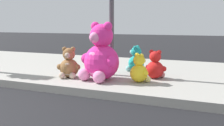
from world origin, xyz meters
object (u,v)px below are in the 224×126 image
(plush_pink_large, at_px, (100,57))
(plush_white, at_px, (96,61))
(plush_teal, at_px, (135,61))
(plush_yellow, at_px, (140,71))
(plush_brown, at_px, (69,65))
(plush_red, at_px, (155,67))

(plush_pink_large, height_order, plush_white, plush_pink_large)
(plush_pink_large, xyz_separation_m, plush_teal, (0.34, 1.27, -0.23))
(plush_yellow, bearing_deg, plush_brown, -173.76)
(plush_white, height_order, plush_teal, plush_teal)
(plush_red, distance_m, plush_brown, 1.84)
(plush_red, distance_m, plush_yellow, 0.52)
(plush_teal, bearing_deg, plush_white, -175.71)
(plush_brown, distance_m, plush_yellow, 1.54)
(plush_white, relative_size, plush_teal, 0.79)
(plush_pink_large, distance_m, plush_yellow, 0.85)
(plush_red, height_order, plush_teal, plush_teal)
(plush_pink_large, height_order, plush_yellow, plush_pink_large)
(plush_white, xyz_separation_m, plush_brown, (-0.04, -1.25, 0.07))
(plush_white, distance_m, plush_teal, 1.03)
(plush_pink_large, relative_size, plush_teal, 1.90)
(plush_white, distance_m, plush_red, 1.79)
(plush_brown, height_order, plush_teal, plush_brown)
(plush_pink_large, bearing_deg, plush_white, 120.11)
(plush_red, xyz_separation_m, plush_brown, (-1.73, -0.65, 0.02))
(plush_red, bearing_deg, plush_pink_large, -149.30)
(plush_pink_large, height_order, plush_red, plush_pink_large)
(plush_pink_large, bearing_deg, plush_brown, -175.69)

